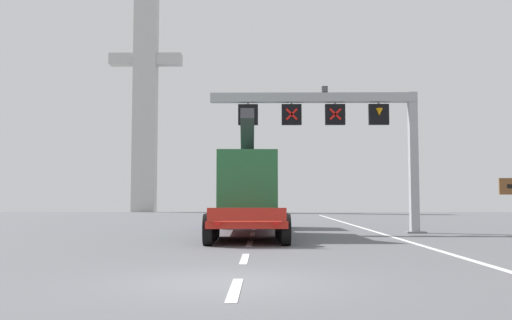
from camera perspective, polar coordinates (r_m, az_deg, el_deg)
name	(u,v)px	position (r m, az deg, el deg)	size (l,w,h in m)	color
ground	(227,282)	(11.07, -3.04, -12.46)	(112.00, 112.00, 0.00)	#5B5B60
lane_markings	(251,238)	(22.72, -0.51, -8.10)	(0.20, 38.06, 0.01)	silver
edge_line_right	(397,238)	(23.62, 14.33, -7.82)	(0.20, 63.00, 0.01)	silver
overhead_lane_gantry	(342,121)	(26.95, 8.85, 4.03)	(10.19, 0.90, 7.03)	#9EA0A5
heavy_haul_truck_red	(248,191)	(26.68, -0.87, -3.23)	(3.32, 14.12, 5.30)	red
bridge_pylon_distant	(146,86)	(70.78, -11.33, 7.54)	(9.00, 2.00, 30.60)	#B7B7B2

